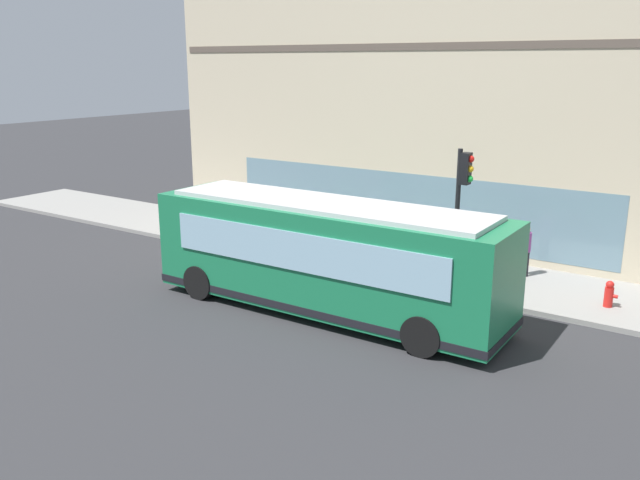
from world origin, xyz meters
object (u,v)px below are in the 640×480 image
pedestrian_near_building_entrance (526,247)px  newspaper_vending_box (325,229)px  city_bus_nearside (326,257)px  fire_hydrant (609,294)px  traffic_light_near_corner (462,193)px  pedestrian_walking_along_curb (223,210)px  pedestrian_near_hydrant (260,215)px

pedestrian_near_building_entrance → newspaper_vending_box: 7.45m
newspaper_vending_box → city_bus_nearside: bearing=-146.5°
fire_hydrant → pedestrian_near_building_entrance: pedestrian_near_building_entrance is taller
traffic_light_near_corner → fire_hydrant: traffic_light_near_corner is taller
pedestrian_walking_along_curb → newspaper_vending_box: (1.20, -3.96, -0.48)m
city_bus_nearside → newspaper_vending_box: bearing=33.5°
traffic_light_near_corner → newspaper_vending_box: (2.27, 6.17, -2.42)m
pedestrian_near_hydrant → fire_hydrant: bearing=-90.5°
pedestrian_near_building_entrance → pedestrian_walking_along_curb: (-1.23, 11.40, 0.01)m
traffic_light_near_corner → pedestrian_walking_along_curb: traffic_light_near_corner is taller
pedestrian_near_hydrant → newspaper_vending_box: 2.51m
traffic_light_near_corner → fire_hydrant: bearing=-78.0°
traffic_light_near_corner → pedestrian_near_building_entrance: size_ratio=2.56×
city_bus_nearside → traffic_light_near_corner: traffic_light_near_corner is taller
pedestrian_walking_along_curb → pedestrian_near_building_entrance: bearing=-83.8°
city_bus_nearside → traffic_light_near_corner: (3.43, -2.40, 1.46)m
traffic_light_near_corner → pedestrian_near_building_entrance: bearing=-28.8°
fire_hydrant → city_bus_nearside: bearing=123.6°
pedestrian_walking_along_curb → city_bus_nearside: bearing=-120.2°
traffic_light_near_corner → newspaper_vending_box: 7.00m
traffic_light_near_corner → pedestrian_walking_along_curb: size_ratio=2.53×
pedestrian_walking_along_curb → newspaper_vending_box: size_ratio=1.81×
city_bus_nearside → newspaper_vending_box: 6.89m
city_bus_nearside → pedestrian_walking_along_curb: 8.96m
traffic_light_near_corner → fire_hydrant: 4.83m
traffic_light_near_corner → fire_hydrant: size_ratio=5.57×
city_bus_nearside → traffic_light_near_corner: 4.43m
traffic_light_near_corner → pedestrian_near_building_entrance: (2.30, -1.26, -1.95)m
traffic_light_near_corner → pedestrian_near_hydrant: 8.51m
newspaper_vending_box → pedestrian_walking_along_curb: bearing=106.8°
fire_hydrant → pedestrian_walking_along_curb: bearing=89.2°
city_bus_nearside → fire_hydrant: size_ratio=13.59×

